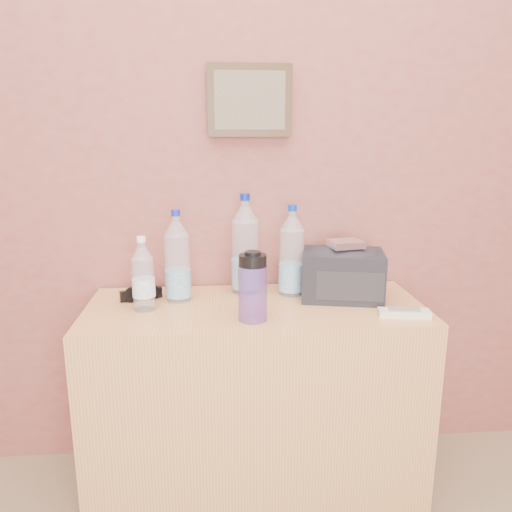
# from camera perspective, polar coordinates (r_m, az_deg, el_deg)

# --- Properties ---
(picture_frame) EXTENTS (0.30, 0.03, 0.25)m
(picture_frame) POSITION_cam_1_polar(r_m,az_deg,el_deg) (1.85, -0.74, 17.34)
(picture_frame) COLOR #382311
(picture_frame) RESTS_ON room_shell
(dresser) EXTENTS (1.15, 0.48, 0.72)m
(dresser) POSITION_cam_1_polar(r_m,az_deg,el_deg) (1.86, -0.09, -16.08)
(dresser) COLOR tan
(dresser) RESTS_ON ground
(pet_large_a) EXTENTS (0.09, 0.09, 0.32)m
(pet_large_a) POSITION_cam_1_polar(r_m,az_deg,el_deg) (1.75, -8.97, -0.55)
(pet_large_a) COLOR silver
(pet_large_a) RESTS_ON dresser
(pet_large_b) EXTENTS (0.10, 0.10, 0.36)m
(pet_large_b) POSITION_cam_1_polar(r_m,az_deg,el_deg) (1.81, -1.23, 0.77)
(pet_large_b) COLOR silver
(pet_large_b) RESTS_ON dresser
(pet_large_c) EXTENTS (0.09, 0.09, 0.33)m
(pet_large_c) POSITION_cam_1_polar(r_m,az_deg,el_deg) (1.79, 4.09, 0.07)
(pet_large_c) COLOR white
(pet_large_c) RESTS_ON dresser
(pet_small) EXTENTS (0.07, 0.07, 0.25)m
(pet_small) POSITION_cam_1_polar(r_m,az_deg,el_deg) (1.68, -12.76, -2.45)
(pet_small) COLOR silver
(pet_small) RESTS_ON dresser
(nalgene_bottle) EXTENTS (0.09, 0.09, 0.22)m
(nalgene_bottle) POSITION_cam_1_polar(r_m,az_deg,el_deg) (1.55, -0.38, -3.53)
(nalgene_bottle) COLOR #5F3999
(nalgene_bottle) RESTS_ON dresser
(sunglasses) EXTENTS (0.16, 0.10, 0.04)m
(sunglasses) POSITION_cam_1_polar(r_m,az_deg,el_deg) (1.81, -13.00, -4.28)
(sunglasses) COLOR black
(sunglasses) RESTS_ON dresser
(ac_remote) EXTENTS (0.17, 0.08, 0.02)m
(ac_remote) POSITION_cam_1_polar(r_m,az_deg,el_deg) (1.67, 16.58, -6.28)
(ac_remote) COLOR silver
(ac_remote) RESTS_ON dresser
(toiletry_bag) EXTENTS (0.32, 0.25, 0.19)m
(toiletry_bag) POSITION_cam_1_polar(r_m,az_deg,el_deg) (1.79, 9.86, -1.79)
(toiletry_bag) COLOR black
(toiletry_bag) RESTS_ON dresser
(foil_packet) EXTENTS (0.13, 0.11, 0.02)m
(foil_packet) POSITION_cam_1_polar(r_m,az_deg,el_deg) (1.74, 10.16, 1.39)
(foil_packet) COLOR silver
(foil_packet) RESTS_ON toiletry_bag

